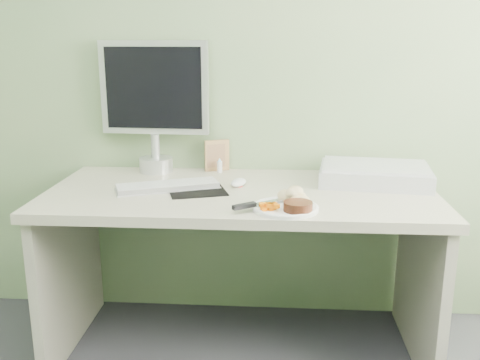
# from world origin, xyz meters

# --- Properties ---
(wall_back) EXTENTS (3.50, 0.00, 3.50)m
(wall_back) POSITION_xyz_m (0.00, 2.00, 1.35)
(wall_back) COLOR gray
(wall_back) RESTS_ON floor
(desk) EXTENTS (1.60, 0.75, 0.73)m
(desk) POSITION_xyz_m (0.00, 1.62, 0.55)
(desk) COLOR beige
(desk) RESTS_ON floor
(plate) EXTENTS (0.24, 0.24, 0.01)m
(plate) POSITION_xyz_m (0.18, 1.37, 0.74)
(plate) COLOR white
(plate) RESTS_ON desk
(steak) EXTENTS (0.11, 0.11, 0.03)m
(steak) POSITION_xyz_m (0.22, 1.32, 0.76)
(steak) COLOR black
(steak) RESTS_ON plate
(potato_pile) EXTENTS (0.13, 0.11, 0.06)m
(potato_pile) POSITION_xyz_m (0.22, 1.42, 0.77)
(potato_pile) COLOR tan
(potato_pile) RESTS_ON plate
(carrot_heap) EXTENTS (0.08, 0.08, 0.04)m
(carrot_heap) POSITION_xyz_m (0.13, 1.33, 0.76)
(carrot_heap) COLOR orange
(carrot_heap) RESTS_ON plate
(steak_knife) EXTENTS (0.21, 0.16, 0.02)m
(steak_knife) POSITION_xyz_m (0.06, 1.35, 0.75)
(steak_knife) COLOR silver
(steak_knife) RESTS_ON plate
(mousepad) EXTENTS (0.28, 0.26, 0.00)m
(mousepad) POSITION_xyz_m (-0.18, 1.60, 0.73)
(mousepad) COLOR black
(mousepad) RESTS_ON desk
(keyboard) EXTENTS (0.43, 0.27, 0.02)m
(keyboard) POSITION_xyz_m (-0.30, 1.62, 0.75)
(keyboard) COLOR white
(keyboard) RESTS_ON desk
(computer_mouse) EXTENTS (0.09, 0.11, 0.03)m
(computer_mouse) POSITION_xyz_m (-0.01, 1.68, 0.75)
(computer_mouse) COLOR white
(computer_mouse) RESTS_ON desk
(photo_frame) EXTENTS (0.11, 0.06, 0.15)m
(photo_frame) POSITION_xyz_m (-0.14, 1.96, 0.80)
(photo_frame) COLOR #8B6341
(photo_frame) RESTS_ON desk
(eyedrop_bottle) EXTENTS (0.02, 0.02, 0.07)m
(eyedrop_bottle) POSITION_xyz_m (-0.12, 1.92, 0.76)
(eyedrop_bottle) COLOR white
(eyedrop_bottle) RESTS_ON desk
(scanner) EXTENTS (0.50, 0.37, 0.07)m
(scanner) POSITION_xyz_m (0.57, 1.77, 0.77)
(scanner) COLOR silver
(scanner) RESTS_ON desk
(monitor) EXTENTS (0.50, 0.16, 0.60)m
(monitor) POSITION_xyz_m (-0.42, 1.94, 1.07)
(monitor) COLOR silver
(monitor) RESTS_ON desk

